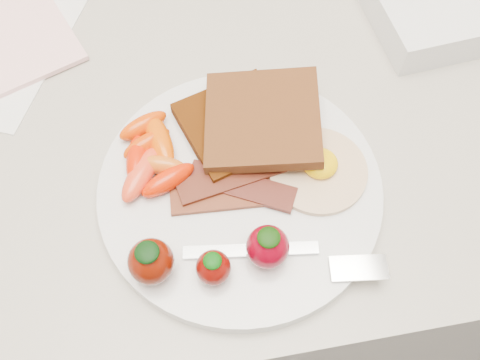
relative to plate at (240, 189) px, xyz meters
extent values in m
cube|color=gray|center=(-0.02, 0.14, -0.46)|extent=(2.00, 0.60, 0.90)
cylinder|color=silver|center=(0.00, 0.00, 0.00)|extent=(0.27, 0.27, 0.02)
cube|color=black|center=(0.01, 0.06, 0.02)|extent=(0.12, 0.12, 0.01)
cube|color=#34180B|center=(0.03, 0.06, 0.03)|extent=(0.13, 0.13, 0.03)
cylinder|color=beige|center=(0.08, 0.00, 0.01)|extent=(0.10, 0.10, 0.01)
ellipsoid|color=#F3B900|center=(0.08, 0.00, 0.02)|extent=(0.03, 0.03, 0.02)
cube|color=#44180A|center=(-0.02, -0.01, 0.01)|extent=(0.10, 0.03, 0.00)
cube|color=black|center=(0.00, 0.00, 0.01)|extent=(0.10, 0.07, 0.00)
cube|color=#3A0808|center=(-0.01, 0.01, 0.02)|extent=(0.11, 0.04, 0.00)
ellipsoid|color=#CE3500|center=(-0.08, 0.06, 0.02)|extent=(0.05, 0.04, 0.02)
ellipsoid|color=#CE5A13|center=(-0.07, 0.03, 0.02)|extent=(0.05, 0.03, 0.02)
ellipsoid|color=red|center=(-0.09, 0.02, 0.02)|extent=(0.05, 0.06, 0.02)
ellipsoid|color=#D84B00|center=(-0.07, 0.06, 0.02)|extent=(0.03, 0.07, 0.02)
ellipsoid|color=#D53A00|center=(-0.08, 0.08, 0.02)|extent=(0.05, 0.04, 0.02)
ellipsoid|color=red|center=(-0.07, 0.01, 0.02)|extent=(0.06, 0.04, 0.02)
ellipsoid|color=red|center=(-0.09, 0.04, 0.02)|extent=(0.03, 0.06, 0.02)
ellipsoid|color=#560E02|center=(-0.09, -0.07, 0.03)|extent=(0.04, 0.04, 0.04)
ellipsoid|color=black|center=(-0.09, -0.07, 0.05)|extent=(0.02, 0.02, 0.01)
ellipsoid|color=#5D0804|center=(-0.04, -0.08, 0.03)|extent=(0.03, 0.03, 0.03)
ellipsoid|color=#063E06|center=(-0.04, -0.08, 0.04)|extent=(0.02, 0.02, 0.01)
ellipsoid|color=#6E000F|center=(0.01, -0.07, 0.03)|extent=(0.04, 0.04, 0.04)
ellipsoid|color=black|center=(0.01, -0.07, 0.05)|extent=(0.02, 0.02, 0.01)
cube|color=silver|center=(0.00, -0.07, 0.01)|extent=(0.12, 0.03, 0.00)
cube|color=silver|center=(0.09, -0.10, 0.01)|extent=(0.05, 0.03, 0.00)
cube|color=beige|center=(-0.21, 0.25, 0.00)|extent=(0.16, 0.18, 0.01)
camera|label=1|loc=(-0.04, -0.23, 0.46)|focal=40.00mm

